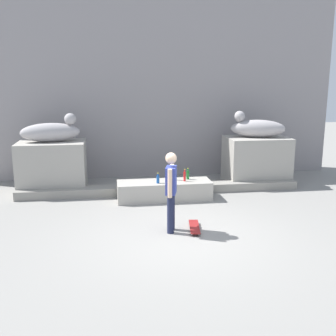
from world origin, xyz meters
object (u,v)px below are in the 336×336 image
bottle_green (188,175)px  bottle_blue (158,179)px  statue_reclining_left (52,132)px  skater (171,189)px  bottle_clear (174,175)px  skateboard (194,227)px  statue_reclining_right (257,128)px  bottle_red (185,176)px

bottle_green → bottle_blue: bearing=-160.2°
statue_reclining_left → skater: bearing=-58.3°
skater → bottle_clear: skater is taller
skater → skateboard: bearing=-74.2°
skater → bottle_blue: bearing=15.1°
statue_reclining_right → skater: (-3.13, -3.55, -0.77)m
bottle_red → bottle_clear: size_ratio=0.97×
bottle_blue → bottle_red: (0.72, 0.11, 0.02)m
skateboard → bottle_red: bottle_red is taller
skater → bottle_clear: size_ratio=5.04×
bottle_red → bottle_green: bearing=57.6°
bottle_clear → bottle_blue: bearing=-149.8°
statue_reclining_left → bottle_blue: bearing=-33.5°
statue_reclining_right → skateboard: statue_reclining_right is taller
statue_reclining_right → bottle_blue: statue_reclining_right is taller
skateboard → bottle_blue: 2.24m
bottle_green → skateboard: bearing=-97.9°
bottle_blue → bottle_clear: size_ratio=0.82×
skateboard → bottle_clear: bearing=9.2°
skater → bottle_red: skater is taller
skater → bottle_red: size_ratio=5.17×
statue_reclining_left → skater: 4.57m
statue_reclining_left → statue_reclining_right: 5.91m
statue_reclining_left → bottle_green: statue_reclining_left is taller
skateboard → bottle_blue: bottle_blue is taller
statue_reclining_right → skateboard: (-2.63, -3.54, -1.63)m
bottle_red → bottle_blue: bearing=-171.3°
skater → bottle_blue: skater is taller
skateboard → bottle_clear: bottle_clear is taller
bottle_clear → skateboard: bearing=-89.3°
statue_reclining_left → statue_reclining_right: (5.91, 0.00, 0.00)m
bottle_blue → bottle_clear: bottle_clear is taller
skateboard → bottle_red: bearing=3.0°
skater → skateboard: size_ratio=2.03×
bottle_clear → bottle_red: bearing=-34.8°
statue_reclining_left → skater: statue_reclining_left is taller
statue_reclining_left → bottle_green: (3.61, -1.12, -1.08)m
skater → skateboard: skater is taller
bottle_blue → bottle_red: bearing=8.7°
statue_reclining_left → skateboard: 5.09m
statue_reclining_right → bottle_green: bearing=40.2°
bottle_blue → bottle_clear: 0.55m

